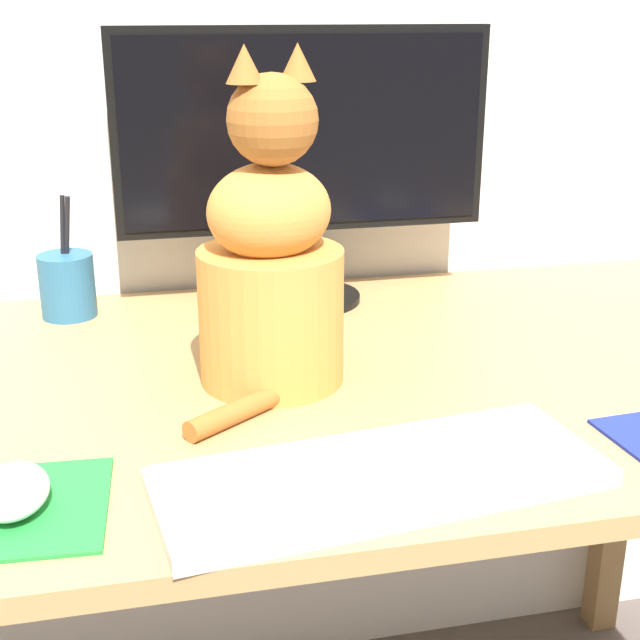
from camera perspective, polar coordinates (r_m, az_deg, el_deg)
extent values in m
cube|color=tan|center=(1.10, -1.97, -4.18)|extent=(1.46, 0.76, 0.02)
cube|color=olive|center=(1.79, 18.52, -8.69)|extent=(0.05, 0.05, 0.72)
cylinder|color=black|center=(1.37, -0.98, 1.47)|extent=(0.17, 0.17, 0.01)
cylinder|color=black|center=(1.35, -0.99, 3.71)|extent=(0.04, 0.04, 0.10)
cube|color=black|center=(1.31, -1.05, 12.00)|extent=(0.55, 0.02, 0.29)
cube|color=black|center=(1.30, -0.96, 11.95)|extent=(0.53, 0.00, 0.27)
cube|color=silver|center=(0.86, 3.94, -10.03)|extent=(0.44, 0.21, 0.02)
cube|color=white|center=(0.85, 3.96, -9.32)|extent=(0.42, 0.19, 0.01)
cube|color=#238438|center=(0.87, -19.64, -11.40)|extent=(0.20, 0.17, 0.00)
ellipsoid|color=white|center=(0.86, -19.07, -10.30)|extent=(0.06, 0.10, 0.03)
cylinder|color=#D6893D|center=(1.06, -3.13, 0.25)|extent=(0.21, 0.21, 0.16)
ellipsoid|color=#D6893D|center=(1.02, -3.27, 6.96)|extent=(0.17, 0.16, 0.11)
sphere|color=#A36028|center=(1.00, -3.07, 12.67)|extent=(0.13, 0.13, 0.10)
cone|color=#A36028|center=(0.98, -4.87, 16.03)|extent=(0.05, 0.05, 0.04)
cone|color=#A36028|center=(1.00, -1.44, 16.18)|extent=(0.05, 0.05, 0.04)
cylinder|color=#A36028|center=(1.01, -3.50, -5.06)|extent=(0.20, 0.15, 0.02)
cylinder|color=#286089|center=(1.34, -15.87, 2.13)|extent=(0.08, 0.08, 0.09)
cylinder|color=black|center=(1.33, -15.89, 4.72)|extent=(0.02, 0.02, 0.14)
cylinder|color=black|center=(1.33, -16.13, 4.73)|extent=(0.02, 0.01, 0.14)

